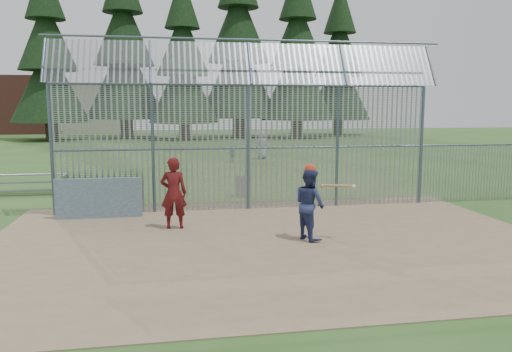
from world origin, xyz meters
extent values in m
plane|color=#2D511E|center=(0.00, 0.00, 0.00)|extent=(120.00, 120.00, 0.00)
cube|color=#756047|center=(0.00, -0.50, 0.01)|extent=(14.00, 10.00, 0.02)
cube|color=#38566B|center=(-4.60, 2.90, 0.62)|extent=(2.50, 0.12, 1.20)
imported|color=navy|center=(0.93, -0.48, 0.91)|extent=(0.93, 1.04, 1.78)
imported|color=maroon|center=(-2.41, 1.23, 1.00)|extent=(0.74, 0.51, 1.95)
imported|color=gray|center=(3.31, 18.95, 0.89)|extent=(1.03, 0.95, 1.77)
imported|color=slate|center=(1.17, 17.20, 0.48)|extent=(0.61, 0.41, 0.96)
sphere|color=#B93118|center=(0.93, -0.48, 1.78)|extent=(0.29, 0.29, 0.29)
cylinder|color=#AA7F4C|center=(1.63, -0.63, 1.38)|extent=(0.82, 0.35, 0.07)
sphere|color=#AA7F4C|center=(1.20, -0.63, 1.38)|extent=(0.09, 0.09, 0.09)
sphere|color=white|center=(1.96, -0.78, 1.38)|extent=(0.09, 0.09, 0.09)
cylinder|color=#989BA1|center=(0.11, 5.80, 0.35)|extent=(0.52, 0.52, 0.70)
cylinder|color=#9EA0A5|center=(0.11, 5.80, 0.72)|extent=(0.56, 0.56, 0.05)
sphere|color=#9EA0A5|center=(0.11, 5.80, 0.77)|extent=(0.10, 0.10, 0.10)
cube|color=gray|center=(-7.95, 7.39, 0.20)|extent=(3.00, 0.25, 0.05)
cube|color=gray|center=(-7.95, 7.74, 0.45)|extent=(3.00, 0.25, 0.05)
cube|color=gray|center=(-7.95, 8.09, 0.70)|extent=(3.00, 0.25, 0.05)
cube|color=slate|center=(-6.55, 7.74, 0.35)|extent=(0.06, 0.90, 0.70)
cylinder|color=#47566B|center=(-6.00, 3.50, 2.00)|extent=(0.10, 0.10, 4.00)
cylinder|color=#47566B|center=(-3.00, 3.50, 2.00)|extent=(0.10, 0.10, 4.00)
cylinder|color=#47566B|center=(0.00, 3.50, 2.00)|extent=(0.10, 0.10, 4.00)
cylinder|color=#47566B|center=(3.00, 3.50, 2.00)|extent=(0.10, 0.10, 4.00)
cylinder|color=#47566B|center=(6.00, 3.50, 2.00)|extent=(0.10, 0.10, 4.00)
cylinder|color=#47566B|center=(0.00, 3.50, 4.00)|extent=(12.00, 0.07, 0.07)
cylinder|color=#47566B|center=(0.00, 3.50, 2.00)|extent=(12.00, 0.06, 0.06)
cube|color=gray|center=(0.00, 3.50, 2.00)|extent=(12.00, 0.02, 4.00)
cube|color=gray|center=(0.00, 3.12, 4.65)|extent=(12.00, 0.77, 1.31)
cylinder|color=#47566B|center=(6.00, 3.50, 1.00)|extent=(0.08, 0.08, 2.00)
cylinder|color=#332319|center=(-14.00, 40.00, 1.53)|extent=(1.19, 1.19, 3.06)
cone|color=black|center=(-14.00, 40.00, 10.20)|extent=(7.48, 7.48, 13.94)
cylinder|color=#332319|center=(-7.00, 43.00, 1.71)|extent=(1.33, 1.33, 3.42)
cone|color=black|center=(-7.00, 43.00, 11.40)|extent=(8.36, 8.36, 15.58)
cylinder|color=#332319|center=(-1.00, 39.00, 1.44)|extent=(1.12, 1.12, 2.88)
cone|color=black|center=(-1.00, 39.00, 9.60)|extent=(7.04, 7.04, 13.12)
cylinder|color=#332319|center=(5.00, 42.00, 1.80)|extent=(1.40, 1.40, 3.60)
cone|color=black|center=(5.00, 42.00, 12.00)|extent=(8.80, 8.80, 16.40)
cylinder|color=#332319|center=(11.00, 40.00, 1.62)|extent=(1.26, 1.26, 3.24)
cone|color=black|center=(11.00, 40.00, 10.80)|extent=(7.92, 7.92, 14.76)
cylinder|color=#332319|center=(17.00, 44.00, 1.53)|extent=(1.19, 1.19, 3.06)
cone|color=black|center=(17.00, 44.00, 10.20)|extent=(7.48, 7.48, 13.94)
cube|color=brown|center=(-22.00, 55.00, 3.50)|extent=(10.00, 8.00, 7.00)
cube|color=#B2A58C|center=(-12.00, 58.00, 3.00)|extent=(8.00, 7.00, 6.00)
camera|label=1|loc=(-2.47, -12.30, 3.33)|focal=35.00mm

